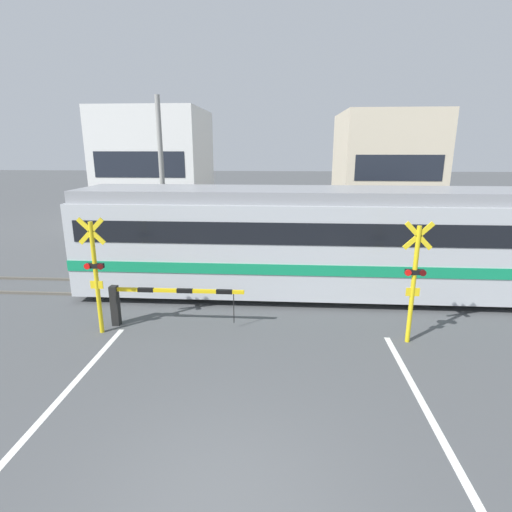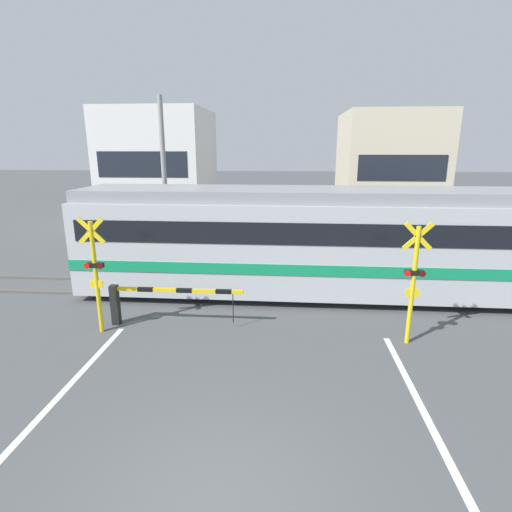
{
  "view_description": "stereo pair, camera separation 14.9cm",
  "coord_description": "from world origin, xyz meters",
  "px_view_note": "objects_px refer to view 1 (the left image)",
  "views": [
    {
      "loc": [
        0.75,
        -4.14,
        4.64
      ],
      "look_at": [
        0.0,
        7.02,
        1.6
      ],
      "focal_mm": 28.0,
      "sensor_mm": 36.0,
      "label": 1
    },
    {
      "loc": [
        0.9,
        -4.13,
        4.64
      ],
      "look_at": [
        0.0,
        7.02,
        1.6
      ],
      "focal_mm": 28.0,
      "sensor_mm": 36.0,
      "label": 2
    }
  ],
  "objects_px": {
    "crossing_barrier_far": "(335,250)",
    "pedestrian": "(243,228)",
    "commuter_train": "(320,239)",
    "crossing_barrier_near": "(147,299)",
    "crossing_signal_left": "(96,271)",
    "crossing_signal_right": "(414,278)"
  },
  "relations": [
    {
      "from": "crossing_barrier_far",
      "to": "crossing_signal_right",
      "type": "distance_m",
      "value": 6.17
    },
    {
      "from": "crossing_barrier_far",
      "to": "pedestrian",
      "type": "bearing_deg",
      "value": 139.79
    },
    {
      "from": "commuter_train",
      "to": "crossing_barrier_far",
      "type": "height_order",
      "value": "commuter_train"
    },
    {
      "from": "crossing_signal_left",
      "to": "pedestrian",
      "type": "xyz_separation_m",
      "value": [
        2.75,
        9.34,
        -0.69
      ]
    },
    {
      "from": "crossing_barrier_far",
      "to": "commuter_train",
      "type": "bearing_deg",
      "value": -107.62
    },
    {
      "from": "commuter_train",
      "to": "crossing_barrier_far",
      "type": "relative_size",
      "value": 4.26
    },
    {
      "from": "crossing_barrier_far",
      "to": "crossing_signal_right",
      "type": "xyz_separation_m",
      "value": [
        1.08,
        -6.01,
        0.88
      ]
    },
    {
      "from": "commuter_train",
      "to": "crossing_barrier_far",
      "type": "distance_m",
      "value": 3.04
    },
    {
      "from": "commuter_train",
      "to": "pedestrian",
      "type": "xyz_separation_m",
      "value": [
        -3.07,
        6.05,
        -0.86
      ]
    },
    {
      "from": "crossing_barrier_far",
      "to": "crossing_signal_left",
      "type": "bearing_deg",
      "value": -138.07
    },
    {
      "from": "commuter_train",
      "to": "crossing_signal_right",
      "type": "xyz_separation_m",
      "value": [
        1.95,
        -3.29,
        -0.16
      ]
    },
    {
      "from": "crossing_barrier_near",
      "to": "crossing_signal_left",
      "type": "xyz_separation_m",
      "value": [
        -1.08,
        -0.48,
        0.88
      ]
    },
    {
      "from": "crossing_barrier_near",
      "to": "crossing_signal_right",
      "type": "height_order",
      "value": "crossing_signal_right"
    },
    {
      "from": "commuter_train",
      "to": "crossing_signal_left",
      "type": "height_order",
      "value": "commuter_train"
    },
    {
      "from": "commuter_train",
      "to": "crossing_barrier_near",
      "type": "xyz_separation_m",
      "value": [
        -4.75,
        -2.81,
        -1.05
      ]
    },
    {
      "from": "crossing_barrier_near",
      "to": "crossing_signal_right",
      "type": "relative_size",
      "value": 1.18
    },
    {
      "from": "commuter_train",
      "to": "crossing_barrier_near",
      "type": "height_order",
      "value": "commuter_train"
    },
    {
      "from": "crossing_signal_left",
      "to": "pedestrian",
      "type": "bearing_deg",
      "value": 73.58
    },
    {
      "from": "crossing_barrier_far",
      "to": "pedestrian",
      "type": "height_order",
      "value": "pedestrian"
    },
    {
      "from": "crossing_barrier_near",
      "to": "pedestrian",
      "type": "distance_m",
      "value": 9.02
    },
    {
      "from": "crossing_signal_left",
      "to": "crossing_signal_right",
      "type": "xyz_separation_m",
      "value": [
        7.78,
        0.0,
        0.0
      ]
    },
    {
      "from": "crossing_barrier_far",
      "to": "crossing_signal_right",
      "type": "height_order",
      "value": "crossing_signal_right"
    }
  ]
}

